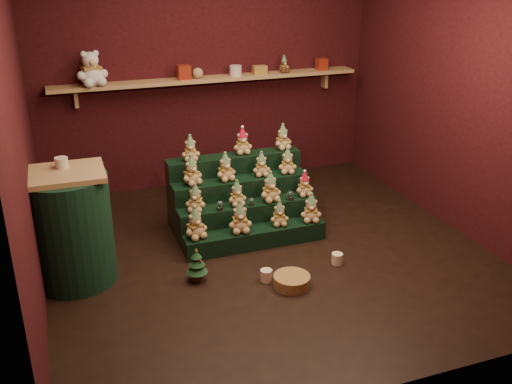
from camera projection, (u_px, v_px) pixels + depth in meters
name	position (u px, v px, depth m)	size (l,w,h in m)	color
ground	(267.00, 252.00, 5.43)	(4.00, 4.00, 0.00)	black
back_wall	(206.00, 68.00, 6.68)	(4.00, 0.10, 2.80)	black
front_wall	(403.00, 194.00, 3.11)	(4.00, 0.10, 2.80)	black
left_wall	(12.00, 130.00, 4.25)	(0.10, 4.00, 2.80)	black
right_wall	(465.00, 90.00, 5.54)	(0.10, 4.00, 2.80)	black
back_shelf	(210.00, 79.00, 6.56)	(3.60, 0.26, 0.24)	tan
riser_tier_front	(256.00, 237.00, 5.51)	(1.40, 0.22, 0.18)	black
riser_tier_midfront	(248.00, 220.00, 5.67)	(1.40, 0.22, 0.36)	black
riser_tier_midback	(241.00, 203.00, 5.82)	(1.40, 0.22, 0.54)	black
riser_tier_back	(234.00, 187.00, 5.98)	(1.40, 0.22, 0.72)	black
teddy_0	(195.00, 223.00, 5.25)	(0.22, 0.20, 0.31)	tan
teddy_1	(240.00, 217.00, 5.36)	(0.22, 0.20, 0.31)	tan
teddy_2	(279.00, 213.00, 5.51)	(0.18, 0.16, 0.25)	tan
teddy_3	(311.00, 208.00, 5.59)	(0.20, 0.18, 0.29)	tan
teddy_4	(196.00, 198.00, 5.38)	(0.19, 0.17, 0.27)	tan
teddy_5	(237.00, 193.00, 5.51)	(0.18, 0.16, 0.25)	tan
teddy_6	(270.00, 187.00, 5.60)	(0.21, 0.19, 0.30)	tan
teddy_7	(304.00, 184.00, 5.73)	(0.18, 0.16, 0.25)	tan
teddy_8	(191.00, 170.00, 5.52)	(0.21, 0.19, 0.29)	tan
teddy_9	(225.00, 167.00, 5.63)	(0.20, 0.18, 0.28)	tan
teddy_10	(261.00, 164.00, 5.75)	(0.18, 0.16, 0.25)	tan
teddy_11	(287.00, 161.00, 5.82)	(0.19, 0.17, 0.26)	tan
teddy_12	(190.00, 148.00, 5.64)	(0.18, 0.16, 0.26)	tan
teddy_13	(242.00, 141.00, 5.84)	(0.19, 0.17, 0.27)	tan
teddy_14	(283.00, 137.00, 5.97)	(0.19, 0.17, 0.26)	tan
snow_globe_a	(220.00, 205.00, 5.43)	(0.07, 0.07, 0.09)	black
snow_globe_b	(251.00, 202.00, 5.53)	(0.06, 0.06, 0.08)	black
snow_globe_c	(290.00, 195.00, 5.66)	(0.07, 0.07, 0.10)	black
side_table	(70.00, 228.00, 4.78)	(0.70, 0.70, 1.00)	tan
table_ornament	(61.00, 163.00, 4.66)	(0.11, 0.11, 0.09)	beige
mini_christmas_tree	(197.00, 265.00, 4.89)	(0.19, 0.19, 0.32)	#432918
mug_left	(266.00, 275.00, 4.92)	(0.10, 0.10, 0.10)	beige
mug_right	(337.00, 259.00, 5.20)	(0.10, 0.10, 0.10)	beige
wicker_basket	(292.00, 281.00, 4.84)	(0.32, 0.32, 0.10)	#AB7845
white_bear	(91.00, 64.00, 6.02)	(0.33, 0.30, 0.47)	white
brown_bear	(284.00, 64.00, 6.77)	(0.14, 0.13, 0.20)	#4C2A19
gift_tin_red_a	(184.00, 72.00, 6.41)	(0.14, 0.14, 0.16)	#A32E19
gift_tin_cream	(236.00, 71.00, 6.61)	(0.14, 0.14, 0.12)	beige
gift_tin_red_b	(322.00, 64.00, 6.95)	(0.12, 0.12, 0.14)	#A32E19
shelf_plush_ball	(198.00, 73.00, 6.46)	(0.12, 0.12, 0.12)	tan
scarf_gift_box	(260.00, 70.00, 6.70)	(0.16, 0.10, 0.10)	orange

